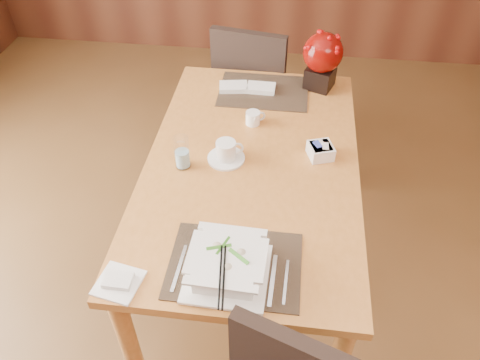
# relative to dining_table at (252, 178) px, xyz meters

# --- Properties ---
(dining_table) EXTENTS (0.90, 1.50, 0.75)m
(dining_table) POSITION_rel_dining_table_xyz_m (0.00, 0.00, 0.00)
(dining_table) COLOR #CB7E38
(dining_table) RESTS_ON ground
(placemat_near) EXTENTS (0.45, 0.33, 0.01)m
(placemat_near) POSITION_rel_dining_table_xyz_m (0.00, -0.55, 0.10)
(placemat_near) COLOR black
(placemat_near) RESTS_ON dining_table
(placemat_far) EXTENTS (0.45, 0.33, 0.01)m
(placemat_far) POSITION_rel_dining_table_xyz_m (0.00, 0.55, 0.10)
(placemat_far) COLOR black
(placemat_far) RESTS_ON dining_table
(soup_setting) EXTENTS (0.28, 0.28, 0.11)m
(soup_setting) POSITION_rel_dining_table_xyz_m (-0.02, -0.59, 0.15)
(soup_setting) COLOR white
(soup_setting) RESTS_ON dining_table
(coffee_cup) EXTENTS (0.16, 0.16, 0.09)m
(coffee_cup) POSITION_rel_dining_table_xyz_m (-0.11, -0.00, 0.14)
(coffee_cup) COLOR white
(coffee_cup) RESTS_ON dining_table
(water_glass) EXTENTS (0.08, 0.08, 0.15)m
(water_glass) POSITION_rel_dining_table_xyz_m (-0.28, -0.07, 0.17)
(water_glass) COLOR silver
(water_glass) RESTS_ON dining_table
(creamer_jug) EXTENTS (0.11, 0.11, 0.06)m
(creamer_jug) POSITION_rel_dining_table_xyz_m (-0.03, 0.27, 0.13)
(creamer_jug) COLOR white
(creamer_jug) RESTS_ON dining_table
(sugar_caddy) EXTENTS (0.13, 0.13, 0.06)m
(sugar_caddy) POSITION_rel_dining_table_xyz_m (0.29, 0.07, 0.13)
(sugar_caddy) COLOR white
(sugar_caddy) RESTS_ON dining_table
(berry_decor) EXTENTS (0.20, 0.20, 0.29)m
(berry_decor) POSITION_rel_dining_table_xyz_m (0.28, 0.63, 0.26)
(berry_decor) COLOR black
(berry_decor) RESTS_ON dining_table
(napkins_far) EXTENTS (0.29, 0.12, 0.03)m
(napkins_far) POSITION_rel_dining_table_xyz_m (-0.07, 0.55, 0.12)
(napkins_far) COLOR white
(napkins_far) RESTS_ON dining_table
(bread_plate) EXTENTS (0.16, 0.16, 0.01)m
(bread_plate) POSITION_rel_dining_table_xyz_m (-0.37, -0.67, 0.10)
(bread_plate) COLOR white
(bread_plate) RESTS_ON dining_table
(far_chair) EXTENTS (0.51, 0.51, 0.95)m
(far_chair) POSITION_rel_dining_table_xyz_m (-0.09, 0.92, -0.12)
(far_chair) COLOR black
(far_chair) RESTS_ON ground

